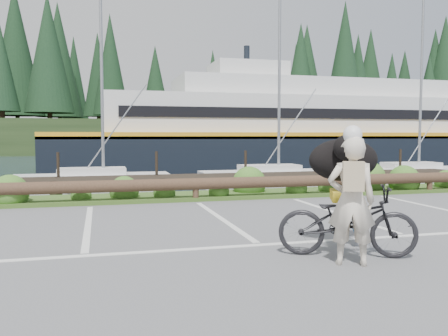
% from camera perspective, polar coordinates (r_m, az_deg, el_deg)
% --- Properties ---
extents(ground, '(72.00, 72.00, 0.00)m').
position_cam_1_polar(ground, '(7.80, 3.33, -8.60)').
color(ground, '#575759').
extents(harbor_backdrop, '(170.00, 160.00, 30.00)m').
position_cam_1_polar(harbor_backdrop, '(85.71, -12.95, 2.76)').
color(harbor_backdrop, '#182639').
rests_on(harbor_backdrop, ground).
extents(vegetation_strip, '(34.00, 1.60, 0.10)m').
position_cam_1_polar(vegetation_strip, '(12.86, -4.04, -3.39)').
color(vegetation_strip, '#3D5B21').
rests_on(vegetation_strip, ground).
extents(log_rail, '(32.00, 0.30, 0.60)m').
position_cam_1_polar(log_rail, '(12.19, -3.42, -4.03)').
color(log_rail, '#443021').
rests_on(log_rail, ground).
extents(bicycle, '(2.02, 1.37, 1.00)m').
position_cam_1_polar(bicycle, '(6.88, 14.60, -6.18)').
color(bicycle, black).
rests_on(bicycle, ground).
extents(cyclist, '(0.72, 0.61, 1.68)m').
position_cam_1_polar(cyclist, '(6.39, 15.08, -3.86)').
color(cyclist, beige).
rests_on(cyclist, ground).
extents(dog, '(0.94, 1.24, 0.65)m').
position_cam_1_polar(dog, '(7.39, 14.21, 0.96)').
color(dog, black).
rests_on(dog, bicycle).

